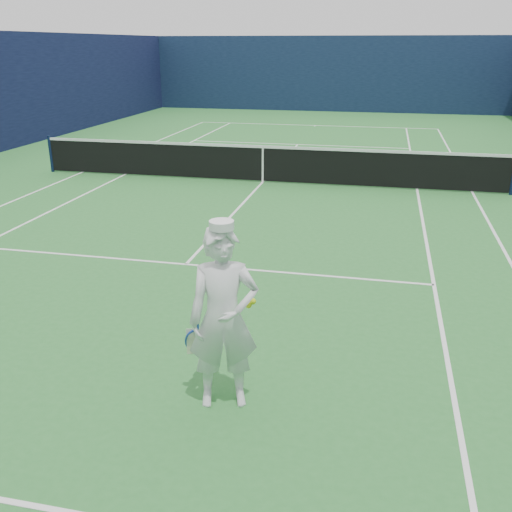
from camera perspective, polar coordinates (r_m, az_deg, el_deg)
The scene contains 5 objects.
ground at distance 15.81m, azimuth 0.67°, elevation 7.39°, with size 80.00×80.00×0.00m, color #2C7430.
court_markings at distance 15.81m, azimuth 0.67°, elevation 7.41°, with size 11.03×23.83×0.01m.
windscreen_fence at distance 15.48m, azimuth 0.71°, elevation 14.62°, with size 20.12×36.12×4.00m.
tennis_net at distance 15.69m, azimuth 0.68°, elevation 9.37°, with size 12.88×0.09×1.07m.
tennis_player at distance 5.78m, azimuth -3.27°, elevation -6.25°, with size 0.89×0.66×2.00m.
Camera 1 is at (3.17, -15.07, 3.57)m, focal length 40.00 mm.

